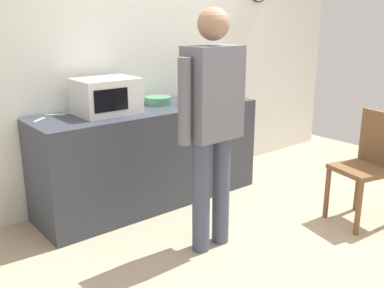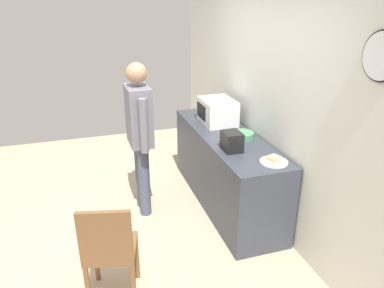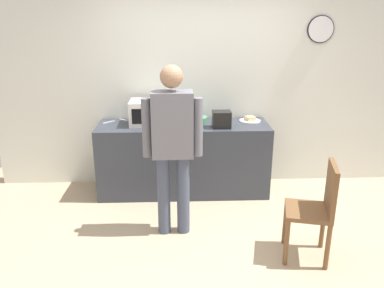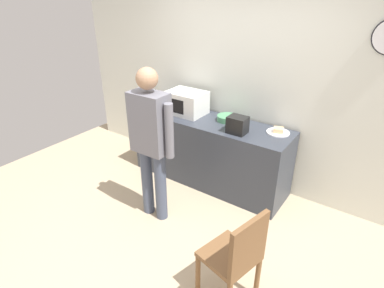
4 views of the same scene
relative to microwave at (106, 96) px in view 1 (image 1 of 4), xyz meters
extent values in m
plane|color=tan|center=(0.65, -1.25, -1.05)|extent=(6.00, 6.00, 0.00)
cube|color=silver|center=(0.65, 0.35, 0.25)|extent=(5.40, 0.10, 2.60)
cube|color=#333842|center=(0.40, -0.03, -0.60)|extent=(2.12, 0.62, 0.90)
cube|color=silver|center=(0.00, 0.00, 0.00)|extent=(0.50, 0.38, 0.30)
cube|color=black|center=(-0.06, -0.19, 0.00)|extent=(0.30, 0.01, 0.18)
cylinder|color=white|center=(1.25, 0.10, -0.14)|extent=(0.27, 0.27, 0.01)
cube|color=#E0B37D|center=(1.25, 0.10, -0.11)|extent=(0.14, 0.14, 0.05)
cylinder|color=#4C8E60|center=(0.58, 0.08, -0.11)|extent=(0.25, 0.25, 0.07)
cube|color=black|center=(0.86, -0.17, -0.05)|extent=(0.22, 0.18, 0.20)
cube|color=silver|center=(-0.54, 0.12, -0.15)|extent=(0.14, 0.13, 0.01)
cube|color=silver|center=(-0.37, 0.22, -0.15)|extent=(0.14, 0.13, 0.01)
cylinder|color=#424B61|center=(0.38, -1.02, -0.62)|extent=(0.13, 0.13, 0.85)
cylinder|color=#424B61|center=(0.18, -1.02, -0.62)|extent=(0.13, 0.13, 0.85)
cube|color=slate|center=(0.28, -1.02, 0.13)|extent=(0.40, 0.25, 0.65)
cylinder|color=slate|center=(0.53, -1.02, 0.10)|extent=(0.09, 0.09, 0.58)
cylinder|color=slate|center=(0.03, -1.02, 0.10)|extent=(0.09, 0.09, 0.58)
sphere|color=#A37A5B|center=(0.28, -1.02, 0.59)|extent=(0.22, 0.22, 0.22)
cylinder|color=brown|center=(1.38, -1.28, -0.82)|extent=(0.04, 0.04, 0.45)
cylinder|color=brown|center=(1.30, -1.63, -0.82)|extent=(0.04, 0.04, 0.45)
cylinder|color=brown|center=(1.73, -1.37, -0.82)|extent=(0.04, 0.04, 0.45)
cube|color=brown|center=(1.51, -1.50, -0.58)|extent=(0.48, 0.48, 0.04)
cube|color=brown|center=(1.69, -1.54, -0.33)|extent=(0.13, 0.40, 0.45)
camera|label=1|loc=(-1.71, -3.24, 0.62)|focal=40.56mm
camera|label=2|loc=(3.98, -1.59, 1.33)|focal=33.65mm
camera|label=3|loc=(0.33, -4.57, 1.11)|focal=35.60mm
camera|label=4|loc=(2.34, -3.20, 1.38)|focal=29.31mm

